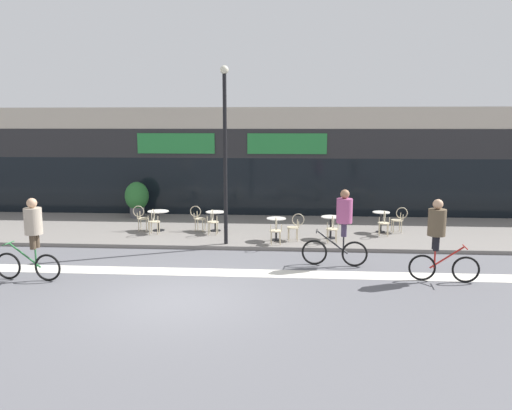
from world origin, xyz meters
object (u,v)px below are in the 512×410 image
Objects in this scene: cafe_chair_1_near at (213,220)px; cafe_chair_1_side at (198,216)px; bistro_table_2 at (276,225)px; cafe_chair_0_near at (154,220)px; cafe_chair_3_near at (332,227)px; cyclist_1 at (32,234)px; bistro_table_4 at (381,218)px; cafe_chair_4_near at (384,221)px; cyclist_0 at (439,234)px; bistro_table_1 at (215,217)px; bistro_table_3 at (331,223)px; lamp_post at (225,144)px; cafe_chair_2_near at (276,229)px; cafe_chair_2_side at (295,225)px; cyclist_2 at (342,223)px; cafe_chair_0_side at (141,216)px; planter_pot at (137,198)px; bistro_table_0 at (158,216)px; cafe_chair_4_side at (399,218)px.

cafe_chair_1_near and cafe_chair_1_side have the same top height.
bistro_table_2 is 0.82× the size of cafe_chair_1_near.
cafe_chair_0_near is 1.00× the size of cafe_chair_3_near.
cyclist_1 reaches higher than bistro_table_2.
bistro_table_4 is (3.67, 1.51, -0.01)m from bistro_table_2.
cafe_chair_4_near is 4.65m from cyclist_0.
bistro_table_4 is at bearing 2.08° from bistro_table_1.
bistro_table_3 is 4.44m from lamp_post.
cafe_chair_1_near is 1.00× the size of cafe_chair_2_near.
cafe_chair_2_near is (-3.66, -2.14, 0.01)m from bistro_table_4.
bistro_table_4 is 4.24m from cafe_chair_2_near.
bistro_table_3 is 1.26m from cafe_chair_2_side.
cafe_chair_4_near reaches higher than bistro_table_2.
bistro_table_2 is at bearing -5.42° from cafe_chair_2_near.
cafe_chair_4_near is (6.51, -0.42, 0.00)m from cafe_chair_1_side.
cafe_chair_4_near is at bearing -4.00° from bistro_table_1.
cafe_chair_0_near is at bearing -21.20° from cyclist_2.
bistro_table_2 is at bearing -100.05° from cafe_chair_0_near.
cyclist_1 is at bearing 115.61° from cafe_chair_3_near.
lamp_post is 2.58× the size of cyclist_2.
cyclist_0 is at bearing -60.45° from bistro_table_3.
cyclist_2 is (6.78, -3.69, 0.59)m from cafe_chair_0_side.
bistro_table_2 is 0.82× the size of cafe_chair_4_near.
bistro_table_3 is at bearing 124.92° from cyclist_0.
cyclist_1 is (-3.77, -5.02, 0.57)m from cafe_chair_1_near.
cafe_chair_0_side is at bearing 42.93° from cafe_chair_0_near.
cafe_chair_0_side is 2.73m from cafe_chair_1_near.
bistro_table_2 is at bearing 21.05° from lamp_post.
cyclist_2 reaches higher than cafe_chair_2_side.
planter_pot is (-7.63, 3.26, 0.27)m from bistro_table_3.
cafe_chair_1_near is (-5.89, -0.84, 0.01)m from bistro_table_4.
cyclist_0 is (0.48, -5.22, 0.58)m from bistro_table_4.
cafe_chair_0_side and cafe_chair_2_near have the same top height.
cafe_chair_0_side reaches higher than bistro_table_1.
cafe_chair_1_near is 0.43× the size of cyclist_0.
cafe_chair_1_side reaches higher than bistro_table_3.
planter_pot is at bearing 156.87° from bistro_table_3.
cafe_chair_3_near is (6.09, -1.43, -0.00)m from bistro_table_0.
cyclist_2 reaches higher than bistro_table_4.
cafe_chair_2_side reaches higher than bistro_table_1.
cyclist_0 is at bearing 86.99° from cafe_chair_4_side.
cafe_chair_0_side is at bearing -69.60° from planter_pot.
cafe_chair_4_near is 0.89m from cafe_chair_4_side.
cafe_chair_0_side is 5.69m from cyclist_1.
lamp_post is (-5.88, -2.12, 2.67)m from cafe_chair_4_side.
bistro_table_4 is 0.81× the size of cafe_chair_4_side.
cafe_chair_2_side is at bearing -50.42° from cafe_chair_2_near.
cyclist_1 is (-10.28, -5.86, 0.57)m from cafe_chair_4_side.
bistro_table_2 is 6.88m from planter_pot.
cafe_chair_4_side is at bearing -40.46° from cafe_chair_4_near.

